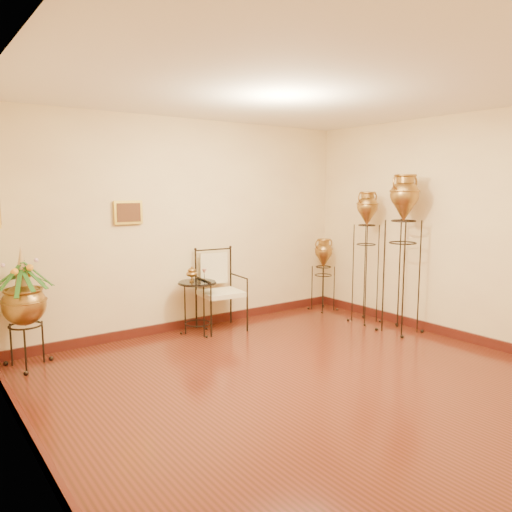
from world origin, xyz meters
TOP-DOWN VIEW (x-y plane):
  - ground at (0.00, 0.00)m, footprint 5.00×5.00m
  - room_shell at (-0.01, 0.01)m, footprint 5.02×5.02m
  - amphora_tall at (2.15, 1.29)m, footprint 0.46×0.46m
  - amphora_mid at (2.15, 0.67)m, footprint 0.59×0.59m
  - amphora_short at (2.15, 2.15)m, footprint 0.38×0.38m
  - planter_urn at (-2.15, 2.15)m, footprint 0.82×0.82m
  - armchair at (0.29, 2.15)m, footprint 0.66×0.63m
  - side_table at (-0.08, 2.15)m, footprint 0.59×0.59m

SIDE VIEW (x-z plane):
  - ground at x=0.00m, z-range 0.00..0.00m
  - side_table at x=-0.08m, z-range -0.08..0.80m
  - armchair at x=0.29m, z-range 0.00..1.09m
  - amphora_short at x=2.15m, z-range 0.00..1.14m
  - planter_urn at x=-2.15m, z-range 0.08..1.40m
  - amphora_tall at x=2.15m, z-range 0.02..1.89m
  - amphora_mid at x=2.15m, z-range 0.01..2.11m
  - room_shell at x=-0.01m, z-range 0.33..3.14m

